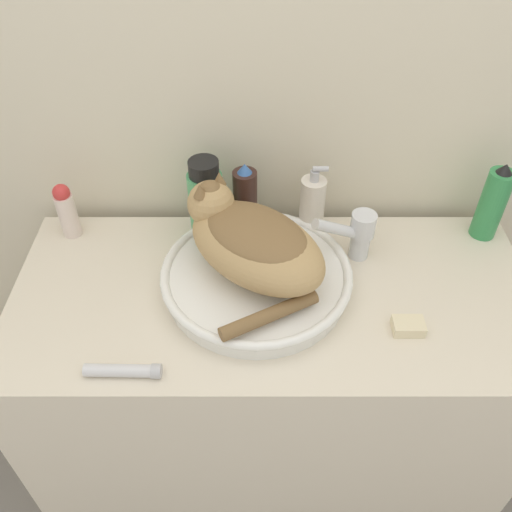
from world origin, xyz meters
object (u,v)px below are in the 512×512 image
soap_bar (408,326)px  deodorant_stick (66,210)px  spray_bottle_trigger (492,203)px  hairspray_can_black (245,203)px  mouthwash_bottle (206,201)px  faucet (356,233)px  soap_pump_bottle (311,207)px  cream_tube (124,371)px  cat (251,240)px

soap_bar → deodorant_stick: bearing=158.2°
spray_bottle_trigger → deodorant_stick: bearing=-180.0°
hairspray_can_black → mouthwash_bottle: size_ratio=0.97×
faucet → hairspray_can_black: bearing=-41.6°
soap_pump_bottle → cream_tube: (-0.37, -0.40, -0.07)m
hairspray_can_black → spray_bottle_trigger: bearing=0.0°
hairspray_can_black → cream_tube: hairspray_can_black is taller
soap_pump_bottle → mouthwash_bottle: bearing=-180.0°
deodorant_stick → mouthwash_bottle: (0.32, -0.00, 0.03)m
hairspray_can_black → mouthwash_bottle: bearing=-180.0°
soap_pump_bottle → soap_bar: soap_pump_bottle is taller
faucet → soap_bar: faucet is taller
hairspray_can_black → soap_bar: hairspray_can_black is taller
cat → faucet: (0.23, 0.09, -0.06)m
hairspray_can_black → spray_bottle_trigger: same height
faucet → spray_bottle_trigger: 0.33m
faucet → deodorant_stick: size_ratio=1.06×
soap_pump_bottle → spray_bottle_trigger: 0.41m
soap_bar → soap_pump_bottle: bearing=120.5°
mouthwash_bottle → cream_tube: (-0.13, -0.40, -0.08)m
mouthwash_bottle → cream_tube: bearing=-108.0°
cream_tube → mouthwash_bottle: bearing=72.0°
mouthwash_bottle → faucet: bearing=-13.7°
faucet → cream_tube: size_ratio=1.05×
faucet → soap_pump_bottle: (-0.09, 0.08, 0.01)m
soap_bar → cat: bearing=158.0°
soap_pump_bottle → spray_bottle_trigger: size_ratio=0.97×
faucet → soap_pump_bottle: soap_pump_bottle is taller
soap_pump_bottle → hairspray_can_black: 0.15m
deodorant_stick → mouthwash_bottle: mouthwash_bottle is taller
cream_tube → deodorant_stick: bearing=115.9°
deodorant_stick → soap_bar: deodorant_stick is taller
cat → cream_tube: 0.35m
deodorant_stick → mouthwash_bottle: size_ratio=0.69×
cat → spray_bottle_trigger: size_ratio=1.91×
deodorant_stick → soap_bar: bearing=-21.8°
spray_bottle_trigger → cream_tube: spray_bottle_trigger is taller
faucet → deodorant_stick: faucet is taller
faucet → spray_bottle_trigger: spray_bottle_trigger is taller
deodorant_stick → mouthwash_bottle: 0.32m
cream_tube → soap_bar: size_ratio=2.30×
cat → deodorant_stick: size_ratio=2.66×
faucet → hairspray_can_black: (-0.25, 0.08, 0.02)m
faucet → mouthwash_bottle: bearing=-37.0°
deodorant_stick → spray_bottle_trigger: 0.98m
mouthwash_bottle → deodorant_stick: bearing=180.0°
soap_bar → hairspray_can_black: bearing=137.9°
soap_bar → spray_bottle_trigger: bearing=51.2°
cat → faucet: size_ratio=2.50×
cat → spray_bottle_trigger: bearing=-120.8°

